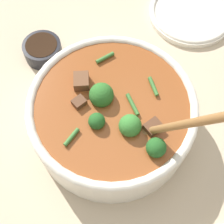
# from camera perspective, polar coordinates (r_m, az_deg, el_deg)

# --- Properties ---
(ground_plane) EXTENTS (4.00, 4.00, 0.00)m
(ground_plane) POSITION_cam_1_polar(r_m,az_deg,el_deg) (0.62, 0.00, -2.67)
(ground_plane) COLOR #C6B293
(stew_bowl) EXTENTS (0.30, 0.33, 0.29)m
(stew_bowl) POSITION_cam_1_polar(r_m,az_deg,el_deg) (0.56, 0.04, -0.37)
(stew_bowl) COLOR white
(stew_bowl) RESTS_ON ground_plane
(condiment_bowl) EXTENTS (0.08, 0.08, 0.04)m
(condiment_bowl) POSITION_cam_1_polar(r_m,az_deg,el_deg) (0.70, -12.57, 11.09)
(condiment_bowl) COLOR black
(condiment_bowl) RESTS_ON ground_plane
(empty_plate) EXTENTS (0.20, 0.20, 0.02)m
(empty_plate) POSITION_cam_1_polar(r_m,az_deg,el_deg) (0.80, 14.21, 17.16)
(empty_plate) COLOR silver
(empty_plate) RESTS_ON ground_plane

